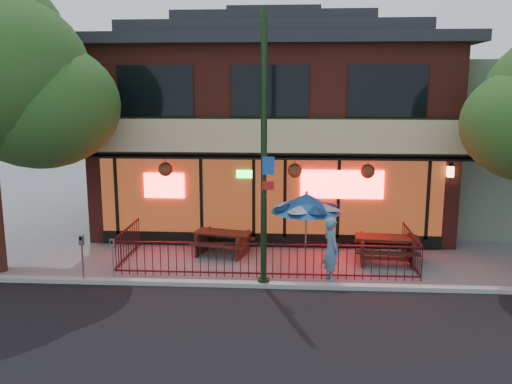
% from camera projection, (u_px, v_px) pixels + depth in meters
% --- Properties ---
extents(ground, '(80.00, 80.00, 0.00)m').
position_uv_depth(ground, '(264.00, 280.00, 14.59)').
color(ground, gray).
rests_on(ground, ground).
extents(curb, '(80.00, 0.25, 0.12)m').
position_uv_depth(curb, '(263.00, 285.00, 14.09)').
color(curb, '#999993').
rests_on(curb, ground).
extents(restaurant_building, '(12.96, 9.49, 8.05)m').
position_uv_depth(restaurant_building, '(274.00, 114.00, 20.78)').
color(restaurant_building, maroon).
rests_on(restaurant_building, ground).
extents(neighbor_building, '(6.00, 7.00, 6.00)m').
position_uv_depth(neighbor_building, '(506.00, 143.00, 21.00)').
color(neighbor_building, slate).
rests_on(neighbor_building, ground).
extents(patio_fence, '(8.44, 2.62, 1.00)m').
position_uv_depth(patio_fence, '(265.00, 252.00, 14.96)').
color(patio_fence, '#3F0D13').
rests_on(patio_fence, ground).
extents(street_light, '(0.43, 0.32, 7.00)m').
position_uv_depth(street_light, '(264.00, 167.00, 13.60)').
color(street_light, black).
rests_on(street_light, ground).
extents(picnic_table_left, '(1.96, 1.67, 0.73)m').
position_uv_depth(picnic_table_left, '(223.00, 240.00, 16.78)').
color(picnic_table_left, '#3F2016').
rests_on(picnic_table_left, ground).
extents(picnic_table_right, '(1.95, 1.56, 0.78)m').
position_uv_depth(picnic_table_right, '(386.00, 246.00, 16.01)').
color(picnic_table_right, black).
rests_on(picnic_table_right, ground).
extents(patio_umbrella, '(2.00, 2.00, 2.28)m').
position_uv_depth(patio_umbrella, '(306.00, 203.00, 15.14)').
color(patio_umbrella, gray).
rests_on(patio_umbrella, ground).
extents(pedestrian, '(0.63, 0.75, 1.75)m').
position_uv_depth(pedestrian, '(331.00, 249.00, 14.41)').
color(pedestrian, teal).
rests_on(pedestrian, ground).
extents(parking_meter_near, '(0.12, 0.10, 1.19)m').
position_uv_depth(parking_meter_near, '(113.00, 253.00, 14.30)').
color(parking_meter_near, '#979A9F').
rests_on(parking_meter_near, ground).
extents(parking_meter_far, '(0.12, 0.10, 1.30)m').
position_uv_depth(parking_meter_far, '(82.00, 251.00, 14.26)').
color(parking_meter_far, gray).
rests_on(parking_meter_far, ground).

